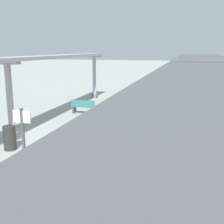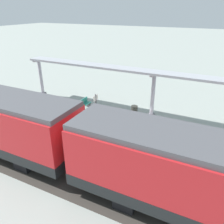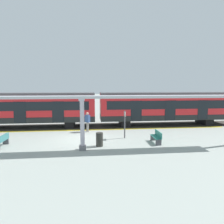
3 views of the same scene
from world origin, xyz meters
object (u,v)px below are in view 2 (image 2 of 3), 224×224
canopy_pillar_second (153,96)px  trash_bin (134,112)px  canopy_pillar_third (41,78)px  passenger_waiting_near_edge (119,136)px  bench_near_end (83,105)px  platform_info_sign (96,106)px

canopy_pillar_second → trash_bin: bearing=120.3°
canopy_pillar_third → trash_bin: 9.52m
canopy_pillar_second → trash_bin: 1.80m
canopy_pillar_third → passenger_waiting_near_edge: canopy_pillar_third is taller
canopy_pillar_second → passenger_waiting_near_edge: (-5.25, 0.26, -0.59)m
canopy_pillar_third → bench_near_end: canopy_pillar_third is taller
bench_near_end → trash_bin: bearing=-84.1°
canopy_pillar_second → trash_bin: canopy_pillar_second is taller
canopy_pillar_second → platform_info_sign: bearing=129.5°
canopy_pillar_second → platform_info_sign: (-2.67, 3.24, -0.38)m
canopy_pillar_third → trash_bin: canopy_pillar_third is taller
canopy_pillar_second → bench_near_end: size_ratio=2.23×
canopy_pillar_second → trash_bin: size_ratio=3.51×
bench_near_end → platform_info_sign: (-1.57, -2.11, 0.89)m
canopy_pillar_third → passenger_waiting_near_edge: (-5.25, -10.29, -0.59)m
canopy_pillar_third → platform_info_sign: size_ratio=1.53×
bench_near_end → platform_info_sign: size_ratio=0.69×
trash_bin → platform_info_sign: (-2.00, 2.10, 0.85)m
passenger_waiting_near_edge → trash_bin: bearing=10.7°
trash_bin → platform_info_sign: bearing=133.6°
trash_bin → passenger_waiting_near_edge: (-4.59, -0.87, 0.64)m
canopy_pillar_second → canopy_pillar_third: bearing=90.0°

